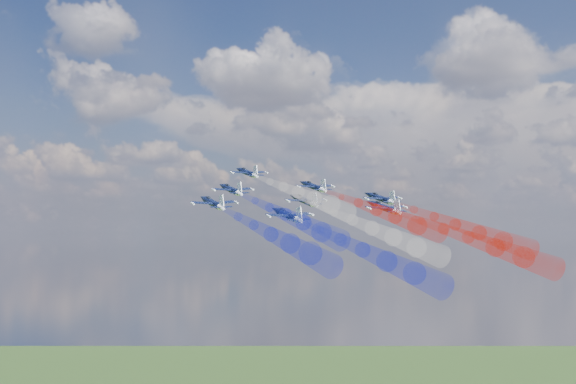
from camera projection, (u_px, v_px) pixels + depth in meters
The scene contains 16 objects.
jet_lead at pixel (248, 173), 167.39m from camera, with size 9.38×11.73×3.13m, color black, non-canonical shape.
trail_lead at pixel (298, 193), 147.01m from camera, with size 3.91×37.48×3.91m, color white, non-canonical shape.
jet_inner_left at pixel (231, 190), 150.93m from camera, with size 9.38×11.73×3.13m, color black, non-canonical shape.
trail_inner_left at pixel (285, 215), 130.55m from camera, with size 3.91×37.48×3.91m, color #1824D3, non-canonical shape.
jet_inner_right at pixel (314, 187), 159.57m from camera, with size 9.38×11.73×3.13m, color black, non-canonical shape.
trail_inner_right at pixel (376, 210), 139.19m from camera, with size 3.91×37.48×3.91m, color red, non-canonical shape.
jet_outer_left at pixel (213, 203), 135.91m from camera, with size 9.38×11.73×3.13m, color black, non-canonical shape.
trail_outer_left at pixel (271, 234), 115.53m from camera, with size 3.91×37.48×3.91m, color #1824D3, non-canonical shape.
jet_center_third at pixel (304, 201), 146.94m from camera, with size 9.38×11.73×3.13m, color black, non-canonical shape.
trail_center_third at pixel (372, 228), 126.56m from camera, with size 3.91×37.48×3.91m, color white, non-canonical shape.
jet_outer_right at pixel (381, 198), 155.53m from camera, with size 9.38×11.73×3.13m, color black, non-canonical shape.
trail_outer_right at pixel (455, 224), 135.15m from camera, with size 3.91×37.48×3.91m, color red, non-canonical shape.
jet_rear_left at pixel (288, 215), 130.15m from camera, with size 9.38×11.73×3.13m, color black, non-canonical shape.
trail_rear_left at pixel (363, 250), 109.77m from camera, with size 3.91×37.48×3.91m, color #1824D3, non-canonical shape.
jet_rear_right at pixel (384, 208), 141.46m from camera, with size 9.38×11.73×3.13m, color black, non-canonical shape.
trail_rear_right at pixel (468, 238), 121.08m from camera, with size 3.91×37.48×3.91m, color red, non-canonical shape.
Camera 1 is at (95.00, -112.31, 158.62)m, focal length 44.28 mm.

